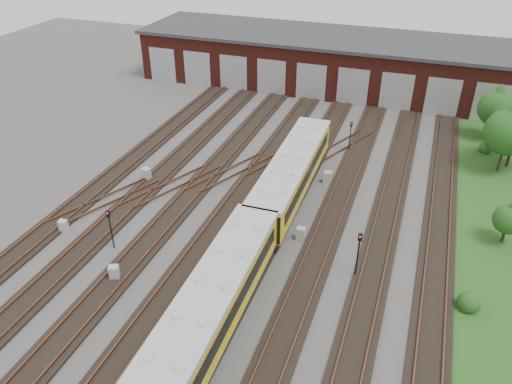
% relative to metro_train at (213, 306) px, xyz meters
% --- Properties ---
extents(ground, '(120.00, 120.00, 0.00)m').
position_rel_metro_train_xyz_m(ground, '(-2.00, 3.91, -2.05)').
color(ground, '#474442').
rests_on(ground, ground).
extents(track_network, '(30.40, 70.00, 0.33)m').
position_rel_metro_train_xyz_m(track_network, '(-2.17, 4.50, -1.94)').
color(track_network, black).
rests_on(track_network, ground).
extents(maintenance_shed, '(51.00, 12.50, 6.35)m').
position_rel_metro_train_xyz_m(maintenance_shed, '(-2.01, 43.88, 1.16)').
color(maintenance_shed, '#581D16').
rests_on(maintenance_shed, ground).
extents(grass_verge, '(8.00, 55.00, 0.05)m').
position_rel_metro_train_xyz_m(grass_verge, '(17.00, 13.91, -2.02)').
color(grass_verge, '#224B19').
rests_on(grass_verge, ground).
extents(metro_train, '(3.20, 48.26, 3.35)m').
position_rel_metro_train_xyz_m(metro_train, '(0.00, 0.00, 0.00)').
color(metro_train, black).
rests_on(metro_train, ground).
extents(signal_mast_0, '(0.28, 0.26, 3.19)m').
position_rel_metro_train_xyz_m(signal_mast_0, '(-10.06, 4.86, -0.01)').
color(signal_mast_0, black).
rests_on(signal_mast_0, ground).
extents(signal_mast_1, '(0.25, 0.24, 2.81)m').
position_rel_metro_train_xyz_m(signal_mast_1, '(-1.68, 9.97, -0.26)').
color(signal_mast_1, black).
rests_on(signal_mast_1, ground).
extents(signal_mast_2, '(0.26, 0.25, 3.06)m').
position_rel_metro_train_xyz_m(signal_mast_2, '(3.03, 25.89, -0.10)').
color(signal_mast_2, black).
rests_on(signal_mast_2, ground).
extents(signal_mast_3, '(0.28, 0.27, 3.52)m').
position_rel_metro_train_xyz_m(signal_mast_3, '(6.91, 7.66, 0.20)').
color(signal_mast_3, black).
rests_on(signal_mast_3, ground).
extents(relay_cabinet_0, '(0.62, 0.53, 1.01)m').
position_rel_metro_train_xyz_m(relay_cabinet_0, '(-14.69, 5.25, -1.54)').
color(relay_cabinet_0, '#B2B5B7').
rests_on(relay_cabinet_0, ground).
extents(relay_cabinet_1, '(0.79, 0.71, 1.13)m').
position_rel_metro_train_xyz_m(relay_cabinet_1, '(-12.80, 14.19, -1.48)').
color(relay_cabinet_1, '#B2B5B7').
rests_on(relay_cabinet_1, ground).
extents(relay_cabinet_2, '(0.80, 0.75, 1.07)m').
position_rel_metro_train_xyz_m(relay_cabinet_2, '(-8.07, 1.97, -1.51)').
color(relay_cabinet_2, '#B2B5B7').
rests_on(relay_cabinet_2, ground).
extents(relay_cabinet_3, '(0.68, 0.58, 1.10)m').
position_rel_metro_train_xyz_m(relay_cabinet_3, '(2.41, 19.09, -1.50)').
color(relay_cabinet_3, '#B2B5B7').
rests_on(relay_cabinet_3, ground).
extents(relay_cabinet_4, '(0.65, 0.55, 1.03)m').
position_rel_metro_train_xyz_m(relay_cabinet_4, '(2.39, 10.35, -1.53)').
color(relay_cabinet_4, '#B2B5B7').
rests_on(relay_cabinet_4, ground).
extents(tree_1, '(3.59, 3.59, 5.94)m').
position_rel_metro_train_xyz_m(tree_1, '(16.08, 33.45, 1.77)').
color(tree_1, black).
rests_on(tree_1, ground).
extents(tree_2, '(4.14, 4.14, 6.86)m').
position_rel_metro_train_xyz_m(tree_2, '(16.60, 26.39, 2.37)').
color(tree_2, black).
rests_on(tree_2, ground).
extents(tree_3, '(2.19, 2.19, 3.62)m').
position_rel_metro_train_xyz_m(tree_3, '(16.37, 14.98, 0.28)').
color(tree_3, black).
rests_on(tree_3, ground).
extents(bush_0, '(1.41, 1.41, 1.41)m').
position_rel_metro_train_xyz_m(bush_0, '(14.00, 7.03, -1.34)').
color(bush_0, '#204D16').
rests_on(bush_0, ground).
extents(bush_1, '(1.34, 1.34, 1.34)m').
position_rel_metro_train_xyz_m(bush_1, '(15.67, 30.13, -1.38)').
color(bush_1, '#204D16').
rests_on(bush_1, ground).
extents(bush_2, '(1.46, 1.46, 1.46)m').
position_rel_metro_train_xyz_m(bush_2, '(16.12, 38.91, -1.32)').
color(bush_2, '#204D16').
rests_on(bush_2, ground).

